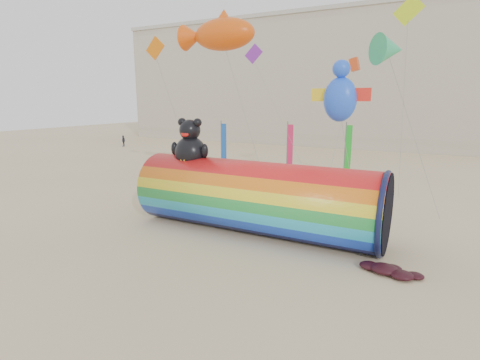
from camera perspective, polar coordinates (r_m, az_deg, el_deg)
The scene contains 7 objects.
ground at distance 22.73m, azimuth -2.90°, elevation -6.51°, with size 160.00×160.00×0.00m, color #CCB58C.
hotel_building at distance 68.51m, azimuth 8.39°, elevation 14.55°, with size 60.40×15.40×20.60m.
windsock_assembly at distance 20.67m, azimuth 2.42°, elevation -2.34°, with size 13.70×4.17×6.32m.
kite_handler at distance 18.88m, azimuth 18.56°, elevation -8.51°, with size 0.59×0.39×1.61m, color slate.
fabric_bundle at distance 17.52m, azimuth 21.78°, elevation -12.65°, with size 2.62×1.35×0.41m.
festival_banners at distance 37.53m, azimuth 6.94°, elevation 4.96°, with size 12.43×3.66×5.20m.
flying_kites at distance 25.09m, azimuth 2.31°, elevation 19.96°, with size 19.15×12.98×7.09m.
Camera 1 is at (11.04, -18.50, 7.25)m, focal length 28.00 mm.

